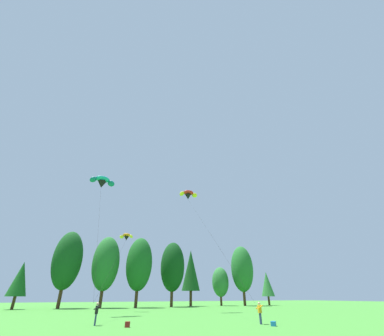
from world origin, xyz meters
TOP-DOWN VIEW (x-y plane):
  - treeline_tree_d at (-17.42, 57.61)m, footprint 3.37×3.37m
  - treeline_tree_e at (-10.04, 58.49)m, footprint 5.75×5.75m
  - treeline_tree_f at (-2.45, 57.40)m, footprint 5.56×5.56m
  - treeline_tree_g at (4.44, 56.15)m, footprint 5.59×5.59m
  - treeline_tree_h at (12.74, 57.46)m, footprint 5.54×5.54m
  - treeline_tree_i at (18.30, 59.35)m, footprint 4.39×4.39m
  - treeline_tree_j at (26.83, 59.72)m, footprint 4.21×4.21m
  - treeline_tree_k at (31.83, 56.79)m, footprint 5.62×5.62m
  - treeline_tree_l at (39.46, 56.89)m, footprint 3.36×3.36m
  - kite_flyer_near at (-6.87, 22.45)m, footprint 0.61×0.64m
  - kite_flyer_mid at (6.19, 17.75)m, footprint 0.68×0.70m
  - parafoil_kite_high_orange at (-1.36, 43.10)m, footprint 7.05×21.65m
  - parafoil_kite_mid_red_yellow at (7.87, 37.37)m, footprint 3.80×20.24m
  - parafoil_kite_far_teal at (-7.31, 35.79)m, footprint 4.04×14.18m
  - backpack at (-4.74, 19.99)m, footprint 0.40×0.38m
  - picnic_cooler at (6.17, 16.13)m, footprint 0.63×0.61m

SIDE VIEW (x-z plane):
  - picnic_cooler at x=6.17m, z-range 0.00..0.34m
  - backpack at x=-4.74m, z-range 0.00..0.40m
  - kite_flyer_near at x=-6.87m, z-range 0.15..1.84m
  - kite_flyer_mid at x=6.19m, z-range 0.15..1.84m
  - treeline_tree_l at x=39.46m, z-range 1.01..9.01m
  - treeline_tree_d at x=-17.42m, z-range 1.01..9.07m
  - treeline_tree_j at x=26.83m, z-range 0.94..9.88m
  - treeline_tree_i at x=18.30m, z-range 1.60..14.29m
  - treeline_tree_h at x=12.74m, z-range 1.46..15.32m
  - treeline_tree_f at x=-2.45m, z-range 1.47..15.38m
  - treeline_tree_g at x=4.44m, z-range 1.48..15.50m
  - treeline_tree_k at x=31.83m, z-range 1.49..15.66m
  - treeline_tree_e at x=-10.04m, z-range 1.54..16.16m
  - parafoil_kite_high_orange at x=-1.36m, z-range 6.19..16.69m
  - parafoil_kite_far_teal at x=-7.31m, z-range 9.28..26.58m
  - parafoil_kite_mid_red_yellow at x=7.87m, z-range 9.76..27.72m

